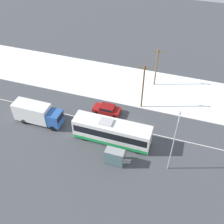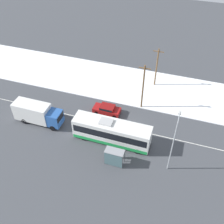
{
  "view_description": "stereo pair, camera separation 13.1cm",
  "coord_description": "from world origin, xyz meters",
  "px_view_note": "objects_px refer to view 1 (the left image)",
  "views": [
    {
      "loc": [
        5.94,
        -26.97,
        27.89
      ],
      "look_at": [
        -3.26,
        1.27,
        1.4
      ],
      "focal_mm": 42.0,
      "sensor_mm": 36.0,
      "label": 1
    },
    {
      "loc": [
        6.07,
        -26.93,
        27.89
      ],
      "look_at": [
        -3.26,
        1.27,
        1.4
      ],
      "focal_mm": 42.0,
      "sensor_mm": 36.0,
      "label": 2
    }
  ],
  "objects_px": {
    "city_bus": "(112,132)",
    "sedan_car": "(107,109)",
    "box_truck": "(37,113)",
    "utility_pole_snowlot": "(156,67)",
    "bus_shelter": "(114,156)",
    "pedestrian_at_stop": "(119,153)",
    "utility_pole_roadside": "(143,87)",
    "streetlamp": "(174,139)"
  },
  "relations": [
    {
      "from": "bus_shelter",
      "to": "pedestrian_at_stop",
      "type": "bearing_deg",
      "value": 76.51
    },
    {
      "from": "box_truck",
      "to": "utility_pole_snowlot",
      "type": "height_order",
      "value": "utility_pole_snowlot"
    },
    {
      "from": "pedestrian_at_stop",
      "to": "utility_pole_roadside",
      "type": "relative_size",
      "value": 0.22
    },
    {
      "from": "box_truck",
      "to": "utility_pole_snowlot",
      "type": "xyz_separation_m",
      "value": [
        14.88,
        15.02,
        2.0
      ]
    },
    {
      "from": "sedan_car",
      "to": "utility_pole_roadside",
      "type": "bearing_deg",
      "value": -147.54
    },
    {
      "from": "box_truck",
      "to": "bus_shelter",
      "type": "bearing_deg",
      "value": -17.02
    },
    {
      "from": "streetlamp",
      "to": "utility_pole_snowlot",
      "type": "relative_size",
      "value": 1.15
    },
    {
      "from": "box_truck",
      "to": "bus_shelter",
      "type": "relative_size",
      "value": 3.02
    },
    {
      "from": "box_truck",
      "to": "pedestrian_at_stop",
      "type": "distance_m",
      "value": 14.0
    },
    {
      "from": "box_truck",
      "to": "sedan_car",
      "type": "distance_m",
      "value": 10.63
    },
    {
      "from": "city_bus",
      "to": "streetlamp",
      "type": "distance_m",
      "value": 9.2
    },
    {
      "from": "city_bus",
      "to": "utility_pole_snowlot",
      "type": "distance_m",
      "value": 15.65
    },
    {
      "from": "bus_shelter",
      "to": "utility_pole_roadside",
      "type": "distance_m",
      "value": 12.59
    },
    {
      "from": "box_truck",
      "to": "bus_shelter",
      "type": "height_order",
      "value": "box_truck"
    },
    {
      "from": "streetlamp",
      "to": "utility_pole_roadside",
      "type": "xyz_separation_m",
      "value": [
        -6.06,
        10.38,
        -0.96
      ]
    },
    {
      "from": "sedan_car",
      "to": "streetlamp",
      "type": "bearing_deg",
      "value": 146.13
    },
    {
      "from": "sedan_car",
      "to": "utility_pole_roadside",
      "type": "distance_m",
      "value": 6.64
    },
    {
      "from": "pedestrian_at_stop",
      "to": "bus_shelter",
      "type": "xyz_separation_m",
      "value": [
        -0.27,
        -1.14,
        0.6
      ]
    },
    {
      "from": "box_truck",
      "to": "pedestrian_at_stop",
      "type": "bearing_deg",
      "value": -12.23
    },
    {
      "from": "bus_shelter",
      "to": "utility_pole_roadside",
      "type": "bearing_deg",
      "value": 86.84
    },
    {
      "from": "pedestrian_at_stop",
      "to": "utility_pole_snowlot",
      "type": "height_order",
      "value": "utility_pole_snowlot"
    },
    {
      "from": "box_truck",
      "to": "streetlamp",
      "type": "distance_m",
      "value": 20.52
    },
    {
      "from": "city_bus",
      "to": "bus_shelter",
      "type": "xyz_separation_m",
      "value": [
        1.58,
        -3.92,
        -0.06
      ]
    },
    {
      "from": "pedestrian_at_stop",
      "to": "utility_pole_snowlot",
      "type": "distance_m",
      "value": 18.23
    },
    {
      "from": "bus_shelter",
      "to": "streetlamp",
      "type": "bearing_deg",
      "value": 16.08
    },
    {
      "from": "utility_pole_roadside",
      "to": "streetlamp",
      "type": "bearing_deg",
      "value": -59.73
    },
    {
      "from": "streetlamp",
      "to": "pedestrian_at_stop",
      "type": "bearing_deg",
      "value": -172.9
    },
    {
      "from": "city_bus",
      "to": "bus_shelter",
      "type": "relative_size",
      "value": 4.43
    },
    {
      "from": "utility_pole_roadside",
      "to": "utility_pole_snowlot",
      "type": "bearing_deg",
      "value": 83.19
    },
    {
      "from": "box_truck",
      "to": "utility_pole_snowlot",
      "type": "relative_size",
      "value": 1.03
    },
    {
      "from": "pedestrian_at_stop",
      "to": "utility_pole_snowlot",
      "type": "bearing_deg",
      "value": 86.12
    },
    {
      "from": "sedan_car",
      "to": "pedestrian_at_stop",
      "type": "xyz_separation_m",
      "value": [
        4.42,
        -8.12,
        0.28
      ]
    },
    {
      "from": "utility_pole_roadside",
      "to": "utility_pole_snowlot",
      "type": "height_order",
      "value": "utility_pole_roadside"
    },
    {
      "from": "city_bus",
      "to": "box_truck",
      "type": "xyz_separation_m",
      "value": [
        -11.81,
        0.18,
        0.06
      ]
    },
    {
      "from": "city_bus",
      "to": "utility_pole_roadside",
      "type": "distance_m",
      "value": 9.04
    },
    {
      "from": "sedan_car",
      "to": "streetlamp",
      "type": "distance_m",
      "value": 13.81
    },
    {
      "from": "city_bus",
      "to": "sedan_car",
      "type": "xyz_separation_m",
      "value": [
        -2.57,
        5.34,
        -0.94
      ]
    },
    {
      "from": "streetlamp",
      "to": "utility_pole_snowlot",
      "type": "distance_m",
      "value": 18.01
    },
    {
      "from": "city_bus",
      "to": "sedan_car",
      "type": "bearing_deg",
      "value": 115.71
    },
    {
      "from": "box_truck",
      "to": "utility_pole_snowlot",
      "type": "distance_m",
      "value": 21.24
    },
    {
      "from": "bus_shelter",
      "to": "utility_pole_snowlot",
      "type": "distance_m",
      "value": 19.3
    },
    {
      "from": "box_truck",
      "to": "bus_shelter",
      "type": "distance_m",
      "value": 14.0
    }
  ]
}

